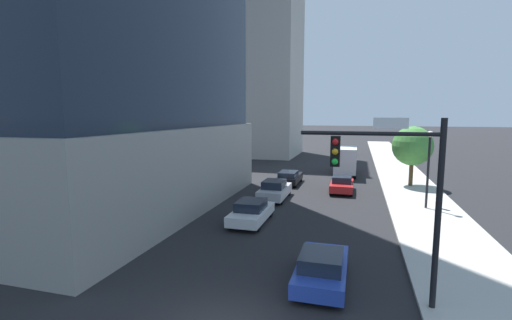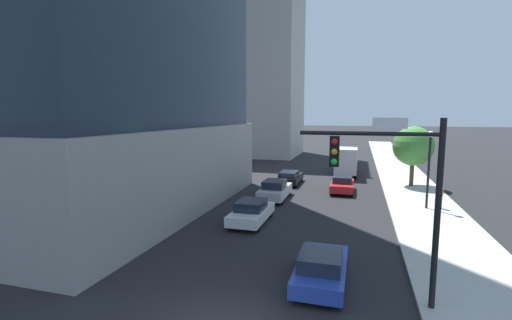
% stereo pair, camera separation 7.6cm
% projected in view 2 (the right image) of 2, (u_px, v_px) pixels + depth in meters
% --- Properties ---
extents(sidewalk, '(4.83, 120.00, 0.15)m').
position_uv_depth(sidewalk, '(419.00, 200.00, 27.32)').
color(sidewalk, '#B2AFA8').
rests_on(sidewalk, ground).
extents(construction_building, '(13.90, 13.32, 41.06)m').
position_uv_depth(construction_building, '(258.00, 45.00, 56.54)').
color(construction_building, '#B2AFA8').
rests_on(construction_building, ground).
extents(traffic_light_pole, '(4.65, 0.48, 6.36)m').
position_uv_depth(traffic_light_pole, '(392.00, 179.00, 11.88)').
color(traffic_light_pole, black).
rests_on(traffic_light_pole, sidewalk).
extents(street_lamp, '(0.44, 0.44, 5.34)m').
position_uv_depth(street_lamp, '(429.00, 157.00, 24.31)').
color(street_lamp, black).
rests_on(street_lamp, sidewalk).
extents(street_tree, '(3.55, 3.55, 5.40)m').
position_uv_depth(street_tree, '(413.00, 146.00, 32.08)').
color(street_tree, brown).
rests_on(street_tree, sidewalk).
extents(car_red, '(1.85, 4.14, 1.39)m').
position_uv_depth(car_red, '(342.00, 184.00, 30.37)').
color(car_red, red).
rests_on(car_red, ground).
extents(car_silver, '(1.90, 4.50, 1.53)m').
position_uv_depth(car_silver, '(275.00, 190.00, 27.87)').
color(car_silver, '#B7B7BC').
rests_on(car_silver, ground).
extents(car_white, '(1.90, 4.38, 1.40)m').
position_uv_depth(car_white, '(251.00, 212.00, 21.84)').
color(car_white, silver).
rests_on(car_white, ground).
extents(car_blue, '(1.89, 4.31, 1.39)m').
position_uv_depth(car_blue, '(321.00, 268.00, 13.92)').
color(car_blue, '#233D9E').
rests_on(car_blue, ground).
extents(car_black, '(1.86, 4.47, 1.31)m').
position_uv_depth(car_black, '(290.00, 177.00, 33.83)').
color(car_black, black).
rests_on(car_black, ground).
extents(box_truck, '(2.25, 7.08, 3.12)m').
position_uv_depth(box_truck, '(347.00, 160.00, 38.54)').
color(box_truck, '#B21E1E').
rests_on(box_truck, ground).
extents(pedestrian_orange_shirt, '(0.34, 0.34, 1.64)m').
position_uv_depth(pedestrian_orange_shirt, '(440.00, 196.00, 24.59)').
color(pedestrian_orange_shirt, brown).
rests_on(pedestrian_orange_shirt, sidewalk).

